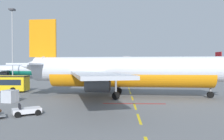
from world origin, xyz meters
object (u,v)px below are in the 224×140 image
at_px(apron_light_mast_near, 12,36).
at_px(airliner_mid_left, 202,68).
at_px(airliner_foreground, 126,71).
at_px(uld_cargo_container, 10,96).
at_px(airliner_far_right, 19,70).

bearing_deg(apron_light_mast_near, airliner_mid_left, 23.67).
xyz_separation_m(airliner_foreground, uld_cargo_container, (-15.45, -5.63, -3.15)).
height_order(airliner_foreground, uld_cargo_container, airliner_foreground).
height_order(airliner_mid_left, apron_light_mast_near, apron_light_mast_near).
bearing_deg(uld_cargo_container, apron_light_mast_near, 116.78).
height_order(airliner_mid_left, airliner_far_right, airliner_mid_left).
xyz_separation_m(uld_cargo_container, apron_light_mast_near, (-22.86, 45.28, 14.37)).
distance_m(uld_cargo_container, apron_light_mast_near, 52.72).
bearing_deg(airliner_mid_left, airliner_foreground, -117.78).
xyz_separation_m(airliner_far_right, apron_light_mast_near, (0.95, -6.56, 11.99)).
bearing_deg(airliner_mid_left, airliner_far_right, -160.77).
bearing_deg(airliner_foreground, uld_cargo_container, -159.98).
height_order(uld_cargo_container, apron_light_mast_near, apron_light_mast_near).
relative_size(airliner_mid_left, uld_cargo_container, 16.03).
distance_m(airliner_far_right, apron_light_mast_near, 13.70).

